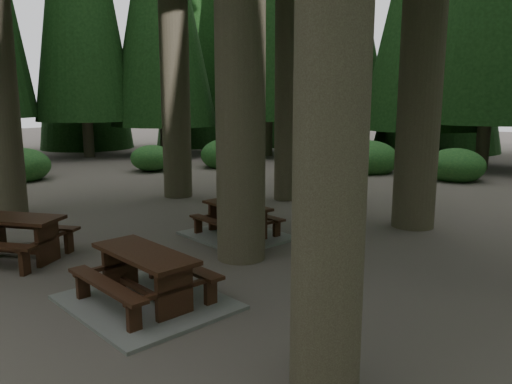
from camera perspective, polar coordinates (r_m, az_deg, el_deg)
The scene contains 5 objects.
ground at distance 9.23m, azimuth -6.37°, elevation -6.84°, with size 80.00×80.00×0.00m, color #574F47.
picnic_table_a at distance 7.05m, azimuth -12.50°, elevation -10.51°, with size 2.47×2.15×0.75m.
picnic_table_c at distance 10.11m, azimuth -2.19°, elevation -3.96°, with size 2.28×2.01×0.67m.
picnic_table_e at distance 9.58m, azimuth -26.28°, elevation -4.04°, with size 2.23×2.05×0.78m.
shrub_ring at distance 9.22m, azimuth -0.01°, elevation -4.20°, with size 23.86×24.64×1.49m.
Camera 1 is at (6.11, -6.34, 2.76)m, focal length 35.00 mm.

